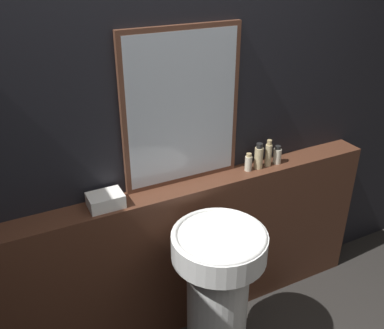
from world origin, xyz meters
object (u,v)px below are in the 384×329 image
(shampoo_bottle, at_px, (248,163))
(conditioner_bottle, at_px, (259,157))
(mirror, at_px, (182,109))
(towel_stack, at_px, (106,200))
(body_wash_bottle, at_px, (277,155))
(lotion_bottle, at_px, (268,154))
(pedestal_sink, at_px, (218,293))

(shampoo_bottle, bearing_deg, conditioner_bottle, 0.00)
(mirror, relative_size, towel_stack, 4.80)
(body_wash_bottle, bearing_deg, lotion_bottle, 180.00)
(towel_stack, bearing_deg, pedestal_sink, -40.87)
(conditioner_bottle, bearing_deg, mirror, 171.68)
(mirror, relative_size, body_wash_bottle, 7.41)
(pedestal_sink, bearing_deg, mirror, 87.25)
(lotion_bottle, distance_m, body_wash_bottle, 0.07)
(pedestal_sink, height_order, shampoo_bottle, shampoo_bottle)
(shampoo_bottle, distance_m, lotion_bottle, 0.14)
(conditioner_bottle, xyz_separation_m, body_wash_bottle, (0.14, 0.00, -0.02))
(pedestal_sink, bearing_deg, body_wash_bottle, 31.78)
(pedestal_sink, xyz_separation_m, shampoo_bottle, (0.41, 0.38, 0.50))
(towel_stack, height_order, shampoo_bottle, shampoo_bottle)
(conditioner_bottle, bearing_deg, shampoo_bottle, 180.00)
(conditioner_bottle, relative_size, body_wash_bottle, 1.39)
(pedestal_sink, relative_size, conditioner_bottle, 5.74)
(towel_stack, relative_size, body_wash_bottle, 1.54)
(lotion_bottle, bearing_deg, conditioner_bottle, 180.00)
(pedestal_sink, bearing_deg, shampoo_bottle, 42.93)
(mirror, height_order, conditioner_bottle, mirror)
(mirror, bearing_deg, conditioner_bottle, -8.32)
(mirror, relative_size, lotion_bottle, 5.09)
(conditioner_bottle, xyz_separation_m, lotion_bottle, (0.07, 0.00, 0.00))
(lotion_bottle, xyz_separation_m, body_wash_bottle, (0.07, 0.00, -0.02))
(conditioner_bottle, distance_m, body_wash_bottle, 0.14)
(mirror, height_order, towel_stack, mirror)
(lotion_bottle, bearing_deg, mirror, 172.75)
(lotion_bottle, bearing_deg, towel_stack, 180.00)
(towel_stack, bearing_deg, mirror, 8.24)
(mirror, bearing_deg, pedestal_sink, -92.75)
(pedestal_sink, xyz_separation_m, lotion_bottle, (0.55, 0.38, 0.52))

